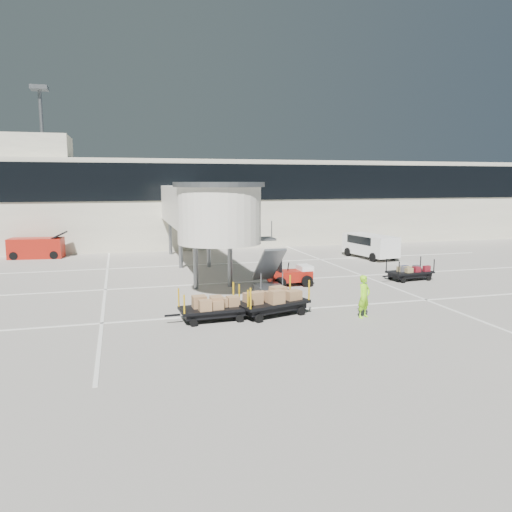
% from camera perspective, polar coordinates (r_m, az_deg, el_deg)
% --- Properties ---
extents(ground, '(140.00, 140.00, 0.00)m').
position_cam_1_polar(ground, '(22.64, 9.02, -7.10)').
color(ground, '#A7A195').
rests_on(ground, ground).
extents(lane_markings, '(40.00, 30.00, 0.02)m').
position_cam_1_polar(lane_markings, '(30.95, 0.72, -2.74)').
color(lane_markings, white).
rests_on(lane_markings, ground).
extents(terminal, '(64.00, 12.11, 15.20)m').
position_cam_1_polar(terminal, '(50.56, -5.48, 6.28)').
color(terminal, beige).
rests_on(terminal, ground).
extents(jet_bridge, '(5.70, 20.40, 6.03)m').
position_cam_1_polar(jet_bridge, '(32.54, -6.34, 5.35)').
color(jet_bridge, white).
rests_on(jet_bridge, ground).
extents(baggage_tug, '(2.54, 1.62, 1.65)m').
position_cam_1_polar(baggage_tug, '(29.35, 4.02, -2.21)').
color(baggage_tug, '#9A170E').
rests_on(baggage_tug, ground).
extents(suitcase_cart, '(3.43, 1.66, 1.32)m').
position_cam_1_polar(suitcase_cart, '(32.28, 17.19, -1.80)').
color(suitcase_cart, black).
rests_on(suitcase_cart, ground).
extents(box_cart_near, '(4.13, 2.51, 1.59)m').
position_cam_1_polar(box_cart_near, '(22.80, 1.57, -5.19)').
color(box_cart_near, black).
rests_on(box_cart_near, ground).
extents(box_cart_far, '(3.62, 1.62, 1.40)m').
position_cam_1_polar(box_cart_far, '(22.04, -5.04, -5.95)').
color(box_cart_far, black).
rests_on(box_cart_far, ground).
extents(ground_worker, '(0.83, 0.73, 1.93)m').
position_cam_1_polar(ground_worker, '(22.87, 12.25, -4.54)').
color(ground_worker, '#8DEE19').
rests_on(ground_worker, ground).
extents(minivan, '(2.81, 5.15, 1.85)m').
position_cam_1_polar(minivan, '(40.77, 12.81, 1.35)').
color(minivan, white).
rests_on(minivan, ground).
extents(belt_loader, '(4.49, 2.14, 2.09)m').
position_cam_1_polar(belt_loader, '(43.33, -23.78, 0.83)').
color(belt_loader, '#9A170E').
rests_on(belt_loader, ground).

